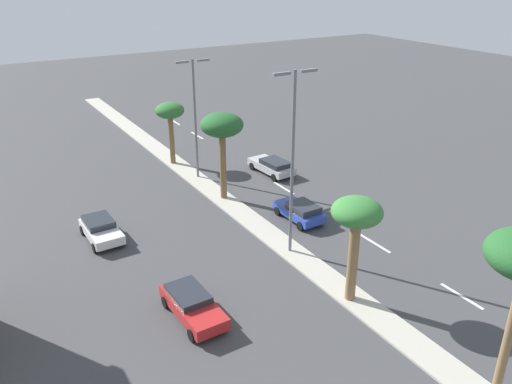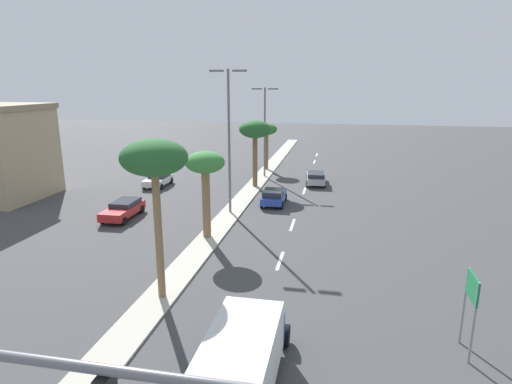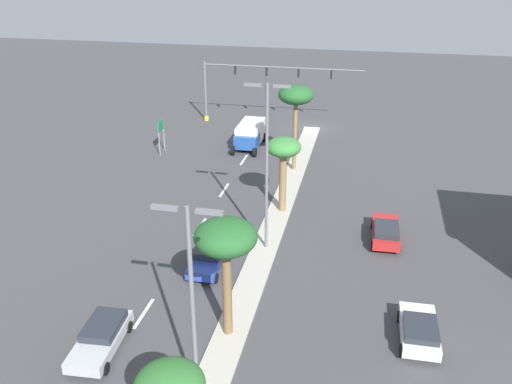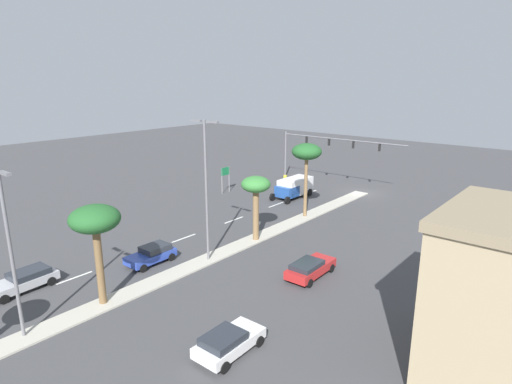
{
  "view_description": "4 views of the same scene",
  "coord_description": "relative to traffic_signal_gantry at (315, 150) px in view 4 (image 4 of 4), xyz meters",
  "views": [
    {
      "loc": [
        -16.65,
        4.27,
        16.72
      ],
      "look_at": [
        -1.54,
        29.28,
        3.82
      ],
      "focal_mm": 36.46,
      "sensor_mm": 36.0,
      "label": 1
    },
    {
      "loc": [
        8.41,
        -4.91,
        10.39
      ],
      "look_at": [
        2.58,
        24.97,
        2.58
      ],
      "focal_mm": 29.92,
      "sensor_mm": 36.0,
      "label": 2
    },
    {
      "loc": [
        -6.26,
        59.75,
        19.07
      ],
      "look_at": [
        0.9,
        26.27,
        3.57
      ],
      "focal_mm": 38.56,
      "sensor_mm": 36.0,
      "label": 3
    },
    {
      "loc": [
        -23.72,
        49.73,
        14.37
      ],
      "look_at": [
        1.53,
        19.58,
        3.87
      ],
      "focal_mm": 29.86,
      "sensor_mm": 36.0,
      "label": 4
    }
  ],
  "objects": [
    {
      "name": "box_truck",
      "position": [
        -1.94,
        7.98,
        -3.47
      ],
      "size": [
        2.52,
        6.04,
        2.4
      ],
      "color": "#234C99",
      "rests_on": "ground"
    },
    {
      "name": "lane_stripe_inboard",
      "position": [
        -2.22,
        19.14,
        -4.79
      ],
      "size": [
        0.2,
        2.8,
        0.01
      ],
      "primitive_type": "cube",
      "color": "silver",
      "rests_on": "ground"
    },
    {
      "name": "palm_tree_front",
      "position": [
        -7.34,
        37.3,
        0.91
      ],
      "size": [
        3.18,
        3.18,
        6.67
      ],
      "color": "brown",
      "rests_on": "median_curb"
    },
    {
      "name": "lane_stripe_near",
      "position": [
        -2.22,
        11.81,
        -4.79
      ],
      "size": [
        0.2,
        2.8,
        0.01
      ],
      "primitive_type": "cube",
      "color": "silver",
      "rests_on": "ground"
    },
    {
      "name": "street_lamp_outboard",
      "position": [
        -7.57,
        27.97,
        1.85
      ],
      "size": [
        2.9,
        0.24,
        11.31
      ],
      "color": "slate",
      "rests_on": "median_curb"
    },
    {
      "name": "palm_tree_left",
      "position": [
        -7.7,
        22.08,
        0.16
      ],
      "size": [
        2.64,
        2.64,
        5.91
      ],
      "color": "olive",
      "rests_on": "median_curb"
    },
    {
      "name": "sedan_silver_rear",
      "position": [
        -1.28,
        39.78,
        -4.07
      ],
      "size": [
        2.27,
        4.71,
        1.32
      ],
      "color": "#B2B2B7",
      "rests_on": "ground"
    },
    {
      "name": "palm_tree_mid",
      "position": [
        -7.33,
        13.46,
        2.11
      ],
      "size": [
        3.11,
        3.11,
        7.82
      ],
      "color": "olive",
      "rests_on": "median_curb"
    },
    {
      "name": "lane_stripe_trailing",
      "position": [
        -2.22,
        25.97,
        -4.79
      ],
      "size": [
        0.2,
        2.8,
        0.01
      ],
      "primitive_type": "cube",
      "color": "silver",
      "rests_on": "ground"
    },
    {
      "name": "median_curb",
      "position": [
        -7.49,
        37.57,
        -4.73
      ],
      "size": [
        1.8,
        74.33,
        0.12
      ],
      "primitive_type": "cube",
      "color": "#B7B2A3",
      "rests_on": "ground"
    },
    {
      "name": "sedan_white_front",
      "position": [
        -17.25,
        35.8,
        -4.07
      ],
      "size": [
        2.08,
        4.06,
        1.33
      ],
      "color": "silver",
      "rests_on": "ground"
    },
    {
      "name": "street_lamp_left",
      "position": [
        -7.21,
        42.23,
        1.07
      ],
      "size": [
        2.9,
        0.24,
        9.8
      ],
      "color": "slate",
      "rests_on": "median_curb"
    },
    {
      "name": "lane_stripe_right",
      "position": [
        -2.22,
        4.4,
        -4.79
      ],
      "size": [
        0.2,
        2.8,
        0.01
      ],
      "primitive_type": "cube",
      "color": "silver",
      "rests_on": "ground"
    },
    {
      "name": "ground_plane",
      "position": [
        -7.49,
        29.31,
        -4.79
      ],
      "size": [
        160.0,
        160.0,
        0.0
      ],
      "primitive_type": "plane",
      "color": "#424244"
    },
    {
      "name": "lane_stripe_mid",
      "position": [
        -2.22,
        36.6,
        -4.79
      ],
      "size": [
        0.2,
        2.8,
        0.01
      ],
      "primitive_type": "cube",
      "color": "silver",
      "rests_on": "ground"
    },
    {
      "name": "sedan_blue_trailing",
      "position": [
        -4.46,
        31.23,
        -4.05
      ],
      "size": [
        1.99,
        3.98,
        1.39
      ],
      "color": "#2D47AD",
      "rests_on": "ground"
    },
    {
      "name": "directional_road_sign",
      "position": [
        6.19,
        11.62,
        -2.37
      ],
      "size": [
        0.1,
        1.48,
        3.35
      ],
      "color": "gray",
      "rests_on": "ground"
    },
    {
      "name": "sedan_red_far",
      "position": [
        -15.57,
        25.17,
        -4.07
      ],
      "size": [
        2.05,
        4.56,
        1.31
      ],
      "color": "red",
      "rests_on": "ground"
    },
    {
      "name": "traffic_signal_gantry",
      "position": [
        0.0,
        0.0,
        0.0
      ],
      "size": [
        18.26,
        0.53,
        6.98
      ],
      "color": "slate",
      "rests_on": "ground"
    }
  ]
}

